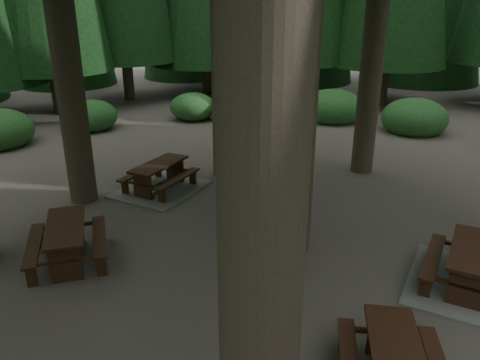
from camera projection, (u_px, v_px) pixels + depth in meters
ground at (265, 262)px, 8.78m from camera, size 80.00×80.00×0.00m
picnic_table_a at (468, 274)px, 7.94m from camera, size 2.74×2.53×0.75m
picnic_table_b at (67, 237)px, 8.64m from camera, size 1.94×2.12×0.75m
picnic_table_c at (160, 181)px, 11.97m from camera, size 2.70×2.50×0.73m
picnic_table_d at (266, 143)px, 14.29m from camera, size 2.14×2.03×0.73m
shrub_ring at (267, 219)px, 9.59m from camera, size 23.86×24.64×1.49m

